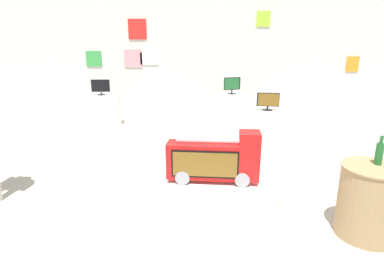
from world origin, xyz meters
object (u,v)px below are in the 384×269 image
at_px(display_pedestal_left_rear, 231,109).
at_px(display_pedestal_right_rear, 266,130).
at_px(display_pedestal_center_rear, 103,110).
at_px(tv_on_center_rear, 101,86).
at_px(novelty_firetruck_tv, 214,161).
at_px(side_table_round, 370,201).
at_px(bottle_on_side_table, 379,153).
at_px(tv_on_left_rear, 232,85).
at_px(tv_on_right_rear, 268,101).
at_px(main_display_pedestal, 212,190).

relative_size(display_pedestal_left_rear, display_pedestal_right_rear, 1.08).
distance_m(display_pedestal_center_rear, tv_on_center_rear, 0.60).
xyz_separation_m(tv_on_center_rear, display_pedestal_right_rear, (3.62, -2.04, -0.60)).
xyz_separation_m(novelty_firetruck_tv, side_table_round, (1.54, -0.86, -0.14)).
height_order(side_table_round, bottle_on_side_table, bottle_on_side_table).
bearing_deg(display_pedestal_left_rear, display_pedestal_right_rear, -80.66).
relative_size(display_pedestal_left_rear, bottle_on_side_table, 2.96).
bearing_deg(bottle_on_side_table, novelty_firetruck_tv, 153.73).
xyz_separation_m(display_pedestal_left_rear, bottle_on_side_table, (0.74, -4.95, 0.51)).
relative_size(tv_on_left_rear, tv_on_right_rear, 1.05).
height_order(display_pedestal_right_rear, tv_on_right_rear, tv_on_right_rear).
relative_size(main_display_pedestal, tv_on_left_rear, 4.03).
bearing_deg(display_pedestal_left_rear, side_table_round, -82.24).
distance_m(tv_on_left_rear, side_table_round, 5.09).
xyz_separation_m(tv_on_left_rear, tv_on_right_rear, (0.35, -2.13, -0.05)).
distance_m(display_pedestal_right_rear, bottle_on_side_table, 2.89).
relative_size(tv_on_center_rear, bottle_on_side_table, 1.61).
height_order(main_display_pedestal, tv_on_left_rear, tv_on_left_rear).
height_order(tv_on_left_rear, tv_on_right_rear, tv_on_left_rear).
relative_size(tv_on_left_rear, side_table_round, 0.56).
height_order(main_display_pedestal, display_pedestal_center_rear, display_pedestal_center_rear).
bearing_deg(display_pedestal_center_rear, main_display_pedestal, -59.49).
bearing_deg(main_display_pedestal, tv_on_center_rear, 120.54).
bearing_deg(tv_on_left_rear, display_pedestal_center_rear, -178.68).
bearing_deg(display_pedestal_left_rear, tv_on_left_rear, -109.14).
relative_size(main_display_pedestal, tv_on_right_rear, 4.23).
xyz_separation_m(display_pedestal_center_rear, tv_on_right_rear, (3.63, -2.05, 0.56)).
bearing_deg(display_pedestal_right_rear, bottle_on_side_table, -82.09).
bearing_deg(main_display_pedestal, tv_on_right_rear, 58.72).
relative_size(display_pedestal_center_rear, tv_on_center_rear, 1.83).
height_order(main_display_pedestal, tv_on_right_rear, tv_on_right_rear).
distance_m(tv_on_left_rear, tv_on_center_rear, 3.27).
xyz_separation_m(tv_on_left_rear, bottle_on_side_table, (0.74, -4.94, -0.11)).
bearing_deg(novelty_firetruck_tv, display_pedestal_right_rear, 59.37).
bearing_deg(display_pedestal_center_rear, display_pedestal_left_rear, 1.39).
relative_size(display_pedestal_center_rear, side_table_round, 1.15).
xyz_separation_m(main_display_pedestal, display_pedestal_right_rear, (1.23, 2.02, 0.26)).
relative_size(tv_on_left_rear, tv_on_center_rear, 0.89).
distance_m(main_display_pedestal, novelty_firetruck_tv, 0.41).
height_order(novelty_firetruck_tv, tv_on_right_rear, tv_on_right_rear).
xyz_separation_m(main_display_pedestal, novelty_firetruck_tv, (0.02, -0.01, 0.41)).
height_order(display_pedestal_left_rear, display_pedestal_center_rear, same).
relative_size(tv_on_center_rear, display_pedestal_right_rear, 0.59).
height_order(display_pedestal_left_rear, tv_on_center_rear, tv_on_center_rear).
height_order(tv_on_left_rear, tv_on_center_rear, tv_on_left_rear).
xyz_separation_m(main_display_pedestal, tv_on_left_rear, (0.88, 4.14, 0.88)).
height_order(main_display_pedestal, side_table_round, side_table_round).
bearing_deg(novelty_firetruck_tv, display_pedestal_left_rear, 78.39).
distance_m(main_display_pedestal, tv_on_center_rear, 4.80).
distance_m(tv_on_left_rear, display_pedestal_center_rear, 3.33).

